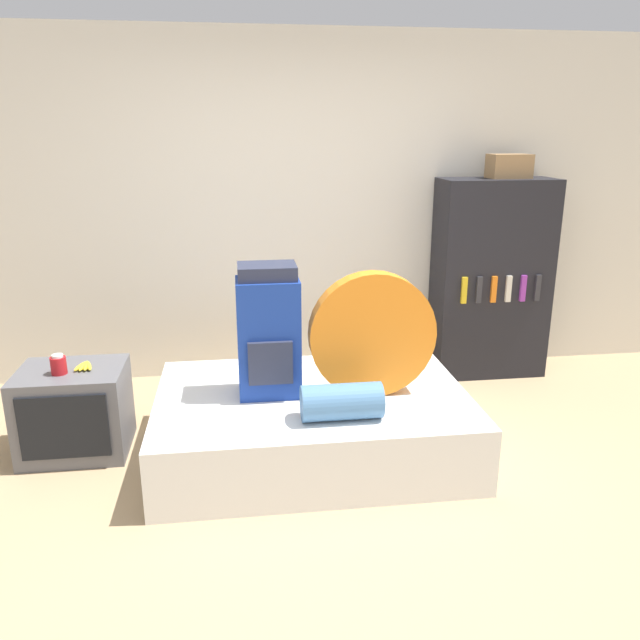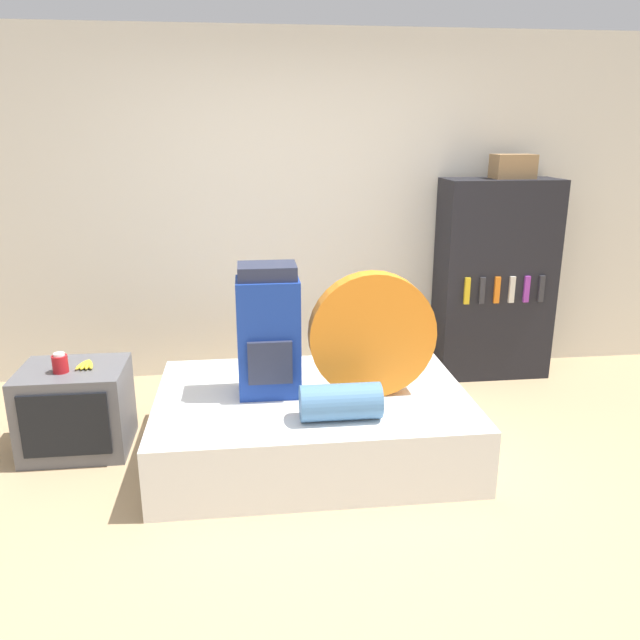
# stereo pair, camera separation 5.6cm
# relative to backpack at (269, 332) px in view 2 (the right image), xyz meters

# --- Properties ---
(ground_plane) EXTENTS (16.00, 16.00, 0.00)m
(ground_plane) POSITION_rel_backpack_xyz_m (0.34, -0.67, -0.77)
(ground_plane) COLOR tan
(wall_back) EXTENTS (8.00, 0.05, 2.60)m
(wall_back) POSITION_rel_backpack_xyz_m (0.34, 1.37, 0.53)
(wall_back) COLOR silver
(wall_back) RESTS_ON ground_plane
(bed) EXTENTS (1.83, 1.26, 0.39)m
(bed) POSITION_rel_backpack_xyz_m (0.25, -0.03, -0.57)
(bed) COLOR white
(bed) RESTS_ON ground_plane
(backpack) EXTENTS (0.36, 0.30, 0.77)m
(backpack) POSITION_rel_backpack_xyz_m (0.00, 0.00, 0.00)
(backpack) COLOR navy
(backpack) RESTS_ON bed
(tent_bag) EXTENTS (0.74, 0.12, 0.74)m
(tent_bag) POSITION_rel_backpack_xyz_m (0.59, -0.09, -0.01)
(tent_bag) COLOR orange
(tent_bag) RESTS_ON bed
(sleeping_roll) EXTENTS (0.44, 0.20, 0.20)m
(sleeping_roll) POSITION_rel_backpack_xyz_m (0.36, -0.40, -0.28)
(sleeping_roll) COLOR teal
(sleeping_roll) RESTS_ON bed
(television) EXTENTS (0.61, 0.51, 0.53)m
(television) POSITION_rel_backpack_xyz_m (-1.17, 0.18, -0.50)
(television) COLOR #5B5B60
(television) RESTS_ON ground_plane
(canister) EXTENTS (0.09, 0.09, 0.12)m
(canister) POSITION_rel_backpack_xyz_m (-1.21, 0.12, -0.18)
(canister) COLOR #B2191E
(canister) RESTS_ON television
(banana_bunch) EXTENTS (0.12, 0.16, 0.03)m
(banana_bunch) POSITION_rel_backpack_xyz_m (-1.09, 0.19, -0.22)
(banana_bunch) COLOR yellow
(banana_bunch) RESTS_ON television
(bookshelf) EXTENTS (0.87, 0.41, 1.54)m
(bookshelf) POSITION_rel_backpack_xyz_m (1.80, 1.11, 0.00)
(bookshelf) COLOR black
(bookshelf) RESTS_ON ground_plane
(cardboard_box) EXTENTS (0.30, 0.20, 0.18)m
(cardboard_box) POSITION_rel_backpack_xyz_m (1.88, 1.12, 0.86)
(cardboard_box) COLOR #99754C
(cardboard_box) RESTS_ON bookshelf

